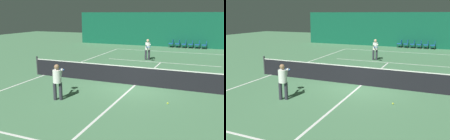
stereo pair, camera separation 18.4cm
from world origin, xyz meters
The scene contains 16 objects.
ground_plane centered at (0.00, 0.00, 0.00)m, with size 60.00×60.00×0.00m, color #4C7F56.
backdrop_curtain centered at (0.00, 15.53, 1.82)m, with size 23.00×0.12×3.64m.
court_line_baseline_far centered at (0.00, 11.90, 0.00)m, with size 11.00×0.10×0.00m.
court_line_service_far centered at (0.00, 6.40, 0.00)m, with size 8.25×0.10×0.00m.
court_line_sideline_left centered at (-5.50, 0.00, 0.00)m, with size 0.10×23.80×0.00m.
court_line_centre centered at (0.00, 0.00, 0.00)m, with size 0.10×12.80×0.00m.
tennis_net centered at (0.00, 0.00, 0.51)m, with size 12.00×0.10×1.07m.
player_near centered at (-2.34, -3.24, 0.88)m, with size 0.84×1.30×1.50m.
player_far centered at (-1.17, 7.02, 0.93)m, with size 0.72×1.36×1.59m.
courtside_chair_0 centered at (-0.60, 14.98, 0.49)m, with size 0.44×0.44×0.84m.
courtside_chair_1 centered at (0.06, 14.98, 0.49)m, with size 0.44×0.44×0.84m.
courtside_chair_2 centered at (0.71, 14.98, 0.49)m, with size 0.44×0.44×0.84m.
courtside_chair_3 centered at (1.37, 14.98, 0.49)m, with size 0.44×0.44×0.84m.
courtside_chair_4 centered at (2.03, 14.98, 0.49)m, with size 0.44×0.44×0.84m.
courtside_chair_5 centered at (2.69, 14.98, 0.49)m, with size 0.44×0.44×0.84m.
tennis_ball centered at (1.98, -2.08, 0.03)m, with size 0.07×0.07×0.07m.
Camera 1 is at (3.45, -11.53, 3.49)m, focal length 40.00 mm.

